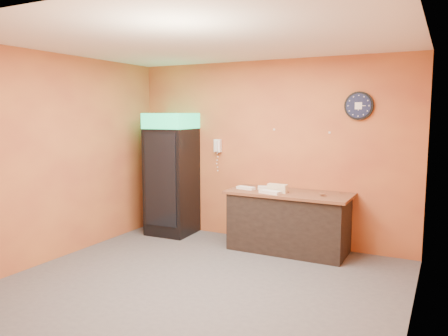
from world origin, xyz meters
The scene contains 15 objects.
floor centered at (0.00, 0.00, 0.00)m, with size 4.50×4.50×0.00m, color #47474C.
back_wall centered at (0.00, 2.00, 1.40)m, with size 4.50×0.02×2.80m, color #CB7839.
left_wall centered at (-2.25, 0.00, 1.40)m, with size 0.02×4.00×2.80m, color #CB7839.
right_wall centered at (2.25, 0.00, 1.40)m, with size 0.02×4.00×2.80m, color #CB7839.
ceiling centered at (0.00, 0.00, 2.80)m, with size 4.50×4.00×0.02m, color white.
beverage_cooler centered at (-1.56, 1.61, 0.98)m, with size 0.73×0.74×2.00m.
prep_counter centered at (0.48, 1.63, 0.42)m, with size 1.66×0.74×0.83m, color black.
wall_clock centered at (1.35, 1.97, 2.10)m, with size 0.39×0.06×0.39m.
wall_phone centered at (-0.86, 1.95, 1.47)m, with size 0.11×0.10×0.21m.
butcher_paper centered at (0.48, 1.63, 0.85)m, with size 1.77×0.80×0.04m, color brown.
sub_roll_stack centered at (0.34, 1.52, 0.93)m, with size 0.29×0.12×0.12m.
wrapped_sandwich_left centered at (-0.17, 1.55, 0.89)m, with size 0.28×0.11×0.04m, color white.
wrapped_sandwich_mid centered at (0.29, 1.37, 0.89)m, with size 0.31×0.12×0.04m, color white.
wrapped_sandwich_right centered at (0.12, 1.71, 0.89)m, with size 0.30×0.12×0.04m, color white.
kitchen_tool centered at (0.27, 1.69, 0.90)m, with size 0.06×0.06×0.06m, color silver.
Camera 1 is at (2.49, -4.30, 1.99)m, focal length 35.00 mm.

